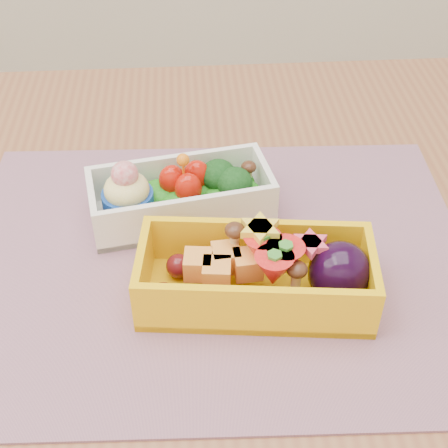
{
  "coord_description": "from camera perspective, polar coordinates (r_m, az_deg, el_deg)",
  "views": [
    {
      "loc": [
        0.03,
        -0.4,
        1.16
      ],
      "look_at": [
        0.06,
        0.02,
        0.79
      ],
      "focal_mm": 50.89,
      "sensor_mm": 36.0,
      "label": 1
    }
  ],
  "objects": [
    {
      "name": "table",
      "position": [
        0.64,
        -5.01,
        -11.03
      ],
      "size": [
        1.2,
        0.8,
        0.75
      ],
      "color": "brown",
      "rests_on": "ground"
    },
    {
      "name": "placemat",
      "position": [
        0.58,
        -0.71,
        -3.25
      ],
      "size": [
        0.48,
        0.37,
        0.0
      ],
      "primitive_type": "cube",
      "rotation": [
        0.0,
        0.0,
        -0.04
      ],
      "color": "#9B6B70",
      "rests_on": "table"
    },
    {
      "name": "bento_white",
      "position": [
        0.61,
        -3.98,
        2.6
      ],
      "size": [
        0.18,
        0.11,
        0.07
      ],
      "rotation": [
        0.0,
        0.0,
        0.18
      ],
      "color": "white",
      "rests_on": "placemat"
    },
    {
      "name": "bento_yellow",
      "position": [
        0.53,
        3.35,
        -4.51
      ],
      "size": [
        0.2,
        0.11,
        0.06
      ],
      "rotation": [
        0.0,
        0.0,
        -0.11
      ],
      "color": "yellow",
      "rests_on": "placemat"
    }
  ]
}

